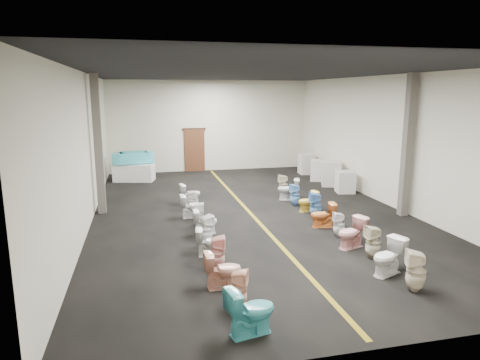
% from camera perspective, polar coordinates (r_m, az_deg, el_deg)
% --- Properties ---
extents(floor, '(16.00, 16.00, 0.00)m').
position_cam_1_polar(floor, '(14.29, 1.21, -4.25)').
color(floor, black).
rests_on(floor, ground).
extents(ceiling, '(16.00, 16.00, 0.00)m').
position_cam_1_polar(ceiling, '(13.76, 1.29, 14.09)').
color(ceiling, black).
rests_on(ceiling, ground).
extents(wall_back, '(10.00, 0.00, 10.00)m').
position_cam_1_polar(wall_back, '(21.65, -4.04, 7.19)').
color(wall_back, beige).
rests_on(wall_back, ground).
extents(wall_front, '(10.00, 0.00, 10.00)m').
position_cam_1_polar(wall_front, '(6.53, 18.94, -3.70)').
color(wall_front, beige).
rests_on(wall_front, ground).
extents(wall_left, '(0.00, 16.00, 16.00)m').
position_cam_1_polar(wall_left, '(13.51, -19.81, 3.89)').
color(wall_left, beige).
rests_on(wall_left, ground).
extents(wall_right, '(0.00, 16.00, 16.00)m').
position_cam_1_polar(wall_right, '(15.84, 19.13, 4.97)').
color(wall_right, beige).
rests_on(wall_right, ground).
extents(aisle_stripe, '(0.12, 15.60, 0.01)m').
position_cam_1_polar(aisle_stripe, '(14.29, 1.21, -4.24)').
color(aisle_stripe, olive).
rests_on(aisle_stripe, floor).
extents(back_door, '(1.00, 0.10, 2.10)m').
position_cam_1_polar(back_door, '(21.61, -6.07, 3.95)').
color(back_door, '#562D19').
rests_on(back_door, floor).
extents(door_frame, '(1.15, 0.08, 0.10)m').
position_cam_1_polar(door_frame, '(21.50, -6.14, 6.78)').
color(door_frame, '#331C11').
rests_on(door_frame, back_door).
extents(column_left, '(0.25, 0.25, 4.50)m').
position_cam_1_polar(column_left, '(14.48, -18.39, 4.46)').
color(column_left, '#59544C').
rests_on(column_left, floor).
extents(column_right, '(0.25, 0.25, 4.50)m').
position_cam_1_polar(column_right, '(14.46, 21.43, 4.24)').
color(column_right, '#59544C').
rests_on(column_right, floor).
extents(display_table, '(1.88, 1.25, 0.77)m').
position_cam_1_polar(display_table, '(19.75, -13.93, 0.99)').
color(display_table, white).
rests_on(display_table, floor).
extents(bathtub, '(1.84, 0.88, 0.55)m').
position_cam_1_polar(bathtub, '(19.64, -14.03, 2.96)').
color(bathtub, '#47BFCD').
rests_on(bathtub, display_table).
extents(appliance_crate_a, '(0.78, 0.78, 0.86)m').
position_cam_1_polar(appliance_crate_a, '(17.41, 13.84, -0.25)').
color(appliance_crate_a, beige).
rests_on(appliance_crate_a, floor).
extents(appliance_crate_b, '(0.98, 0.98, 1.04)m').
position_cam_1_polar(appliance_crate_b, '(18.55, 12.04, 0.83)').
color(appliance_crate_b, silver).
rests_on(appliance_crate_b, floor).
extents(appliance_crate_c, '(1.07, 1.07, 0.92)m').
position_cam_1_polar(appliance_crate_c, '(19.61, 10.58, 1.29)').
color(appliance_crate_c, silver).
rests_on(appliance_crate_c, floor).
extents(appliance_crate_d, '(0.73, 0.73, 0.97)m').
position_cam_1_polar(appliance_crate_d, '(21.07, 8.84, 2.13)').
color(appliance_crate_d, beige).
rests_on(appliance_crate_d, floor).
extents(toilet_left_0, '(0.90, 0.63, 0.84)m').
position_cam_1_polar(toilet_left_0, '(7.28, 1.43, -17.00)').
color(toilet_left_0, '#41ABB2').
rests_on(toilet_left_0, floor).
extents(toilet_left_1, '(0.45, 0.45, 0.75)m').
position_cam_1_polar(toilet_left_1, '(8.07, -0.26, -14.34)').
color(toilet_left_1, '#F3B497').
rests_on(toilet_left_1, floor).
extents(toilet_left_2, '(0.76, 0.44, 0.77)m').
position_cam_1_polar(toilet_left_2, '(8.84, -2.29, -11.87)').
color(toilet_left_2, '#E8A38A').
rests_on(toilet_left_2, floor).
extents(toilet_left_3, '(0.41, 0.40, 0.79)m').
position_cam_1_polar(toilet_left_3, '(9.66, -3.08, -9.70)').
color(toilet_left_3, '#F0A8A2').
rests_on(toilet_left_3, floor).
extents(toilet_left_4, '(0.73, 0.49, 0.69)m').
position_cam_1_polar(toilet_left_4, '(10.48, -4.03, -8.26)').
color(toilet_left_4, silver).
rests_on(toilet_left_4, floor).
extents(toilet_left_5, '(0.46, 0.45, 0.77)m').
position_cam_1_polar(toilet_left_5, '(11.29, -4.55, -6.59)').
color(toilet_left_5, white).
rests_on(toilet_left_5, floor).
extents(toilet_left_6, '(0.68, 0.39, 0.69)m').
position_cam_1_polar(toilet_left_6, '(12.10, -4.67, -5.53)').
color(toilet_left_6, white).
rests_on(toilet_left_6, floor).
extents(toilet_left_7, '(0.36, 0.36, 0.70)m').
position_cam_1_polar(toilet_left_7, '(12.79, -5.58, -4.58)').
color(toilet_left_7, white).
rests_on(toilet_left_7, floor).
extents(toilet_left_8, '(0.75, 0.44, 0.75)m').
position_cam_1_polar(toilet_left_8, '(13.61, -6.43, -3.49)').
color(toilet_left_8, white).
rests_on(toilet_left_8, floor).
extents(toilet_left_9, '(0.38, 0.37, 0.68)m').
position_cam_1_polar(toilet_left_9, '(14.42, -6.49, -2.78)').
color(toilet_left_9, white).
rests_on(toilet_left_9, floor).
extents(toilet_left_10, '(0.80, 0.55, 0.75)m').
position_cam_1_polar(toilet_left_10, '(15.26, -6.66, -1.85)').
color(toilet_left_10, white).
rests_on(toilet_left_10, floor).
extents(toilet_right_0, '(0.51, 0.50, 0.86)m').
position_cam_1_polar(toilet_right_0, '(9.34, 22.42, -11.15)').
color(toilet_right_0, beige).
rests_on(toilet_right_0, floor).
extents(toilet_right_1, '(0.91, 0.73, 0.82)m').
position_cam_1_polar(toilet_right_1, '(9.94, 19.17, -9.66)').
color(toilet_right_1, white).
rests_on(toilet_right_1, floor).
extents(toilet_right_2, '(0.37, 0.37, 0.81)m').
position_cam_1_polar(toilet_right_2, '(10.76, 17.35, -7.91)').
color(toilet_right_2, beige).
rests_on(toilet_right_2, floor).
extents(toilet_right_3, '(0.88, 0.67, 0.80)m').
position_cam_1_polar(toilet_right_3, '(11.32, 14.66, -6.82)').
color(toilet_right_3, '#F0AAA7').
rests_on(toilet_right_3, floor).
extents(toilet_right_4, '(0.37, 0.36, 0.70)m').
position_cam_1_polar(toilet_right_4, '(12.10, 13.07, -5.80)').
color(toilet_right_4, silver).
rests_on(toilet_right_4, floor).
extents(toilet_right_5, '(0.77, 0.50, 0.74)m').
position_cam_1_polar(toilet_right_5, '(12.83, 11.01, -4.61)').
color(toilet_right_5, orange).
rests_on(toilet_right_5, floor).
extents(toilet_right_6, '(0.42, 0.42, 0.85)m').
position_cam_1_polar(toilet_right_6, '(13.64, 10.08, -3.36)').
color(toilet_right_6, '#5F91CA').
rests_on(toilet_right_6, floor).
extents(toilet_right_7, '(0.72, 0.47, 0.69)m').
position_cam_1_polar(toilet_right_7, '(14.41, 9.03, -2.84)').
color(toilet_right_7, yellow).
rests_on(toilet_right_7, floor).
extents(toilet_right_8, '(0.36, 0.35, 0.77)m').
position_cam_1_polar(toilet_right_8, '(15.10, 7.36, -1.96)').
color(toilet_right_8, '#7EB2ED').
rests_on(toilet_right_8, floor).
extents(toilet_right_9, '(0.89, 0.67, 0.80)m').
position_cam_1_polar(toilet_right_9, '(15.85, 6.47, -1.23)').
color(toilet_right_9, silver).
rests_on(toilet_right_9, floor).
extents(toilet_right_10, '(0.37, 0.37, 0.78)m').
position_cam_1_polar(toilet_right_10, '(16.68, 5.81, -0.62)').
color(toilet_right_10, beige).
rests_on(toilet_right_10, floor).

